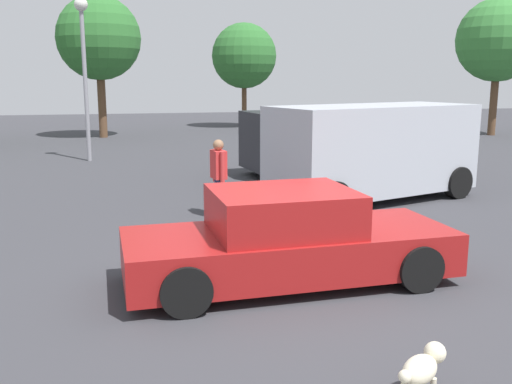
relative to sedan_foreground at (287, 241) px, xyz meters
name	(u,v)px	position (x,y,z in m)	size (l,w,h in m)	color
ground_plane	(292,284)	(0.04, -0.11, -0.60)	(80.00, 80.00, 0.00)	#38383D
sedan_foreground	(287,241)	(0.00, 0.00, 0.00)	(4.59, 1.95, 1.32)	maroon
dog	(423,367)	(0.36, -3.09, -0.33)	(0.61, 0.47, 0.43)	beige
van_white	(373,149)	(3.51, 4.89, 0.59)	(5.29, 3.36, 2.20)	#B2B7C1
suv_dark	(326,139)	(3.73, 8.64, 0.43)	(5.04, 2.53, 1.87)	black
pedestrian	(219,172)	(-0.28, 3.99, 0.35)	(0.30, 0.56, 1.60)	navy
light_post_near	(83,49)	(-3.26, 13.07, 3.15)	(0.44, 0.44, 5.40)	gray
tree_back_center	(99,38)	(-2.97, 21.15, 4.02)	(3.89, 3.89, 6.59)	brown
tree_back_right	(244,56)	(4.83, 25.21, 3.42)	(3.66, 3.66, 5.87)	brown
tree_far_right	(498,40)	(15.86, 17.82, 4.00)	(4.02, 4.02, 6.63)	brown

